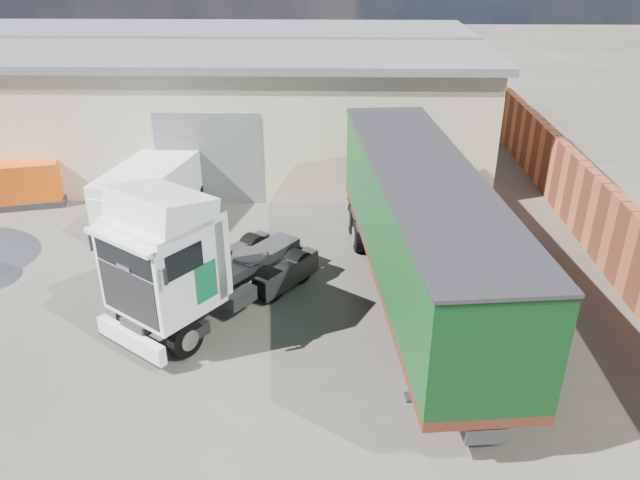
{
  "coord_description": "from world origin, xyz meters",
  "views": [
    {
      "loc": [
        2.8,
        -12.6,
        9.8
      ],
      "look_at": [
        2.45,
        3.0,
        1.9
      ],
      "focal_mm": 35.0,
      "sensor_mm": 36.0,
      "label": 1
    }
  ],
  "objects_px": {
    "orange_skip": "(27,184)",
    "box_trailer": "(420,224)",
    "tractor_unit": "(187,265)",
    "panel_van": "(152,193)"
  },
  "relations": [
    {
      "from": "box_trailer",
      "to": "orange_skip",
      "type": "distance_m",
      "value": 16.05
    },
    {
      "from": "panel_van",
      "to": "orange_skip",
      "type": "distance_m",
      "value": 5.59
    },
    {
      "from": "panel_van",
      "to": "tractor_unit",
      "type": "bearing_deg",
      "value": -54.12
    },
    {
      "from": "orange_skip",
      "to": "tractor_unit",
      "type": "bearing_deg",
      "value": -59.28
    },
    {
      "from": "panel_van",
      "to": "orange_skip",
      "type": "height_order",
      "value": "panel_van"
    },
    {
      "from": "orange_skip",
      "to": "box_trailer",
      "type": "bearing_deg",
      "value": -40.49
    },
    {
      "from": "tractor_unit",
      "to": "orange_skip",
      "type": "height_order",
      "value": "tractor_unit"
    },
    {
      "from": "tractor_unit",
      "to": "panel_van",
      "type": "xyz_separation_m",
      "value": [
        -2.76,
        6.51,
        -0.65
      ]
    },
    {
      "from": "panel_van",
      "to": "box_trailer",
      "type": "bearing_deg",
      "value": -18.38
    },
    {
      "from": "tractor_unit",
      "to": "panel_van",
      "type": "bearing_deg",
      "value": 148.74
    }
  ]
}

